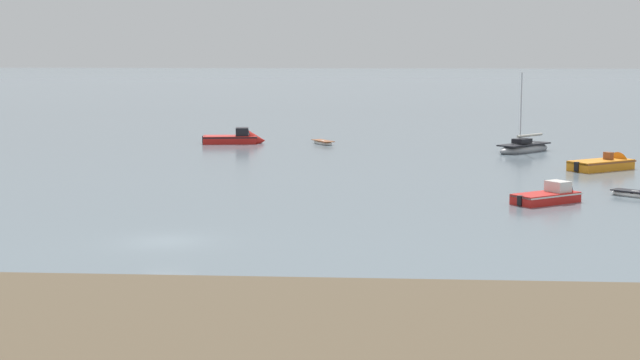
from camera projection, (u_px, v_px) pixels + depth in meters
name	position (u px, v px, depth m)	size (l,w,h in m)	color
ground_plane	(166.00, 241.00, 51.14)	(800.00, 800.00, 0.00)	slate
rowboat_moored_0	(635.00, 194.00, 66.35)	(3.34, 3.06, 0.53)	white
rowboat_moored_1	(323.00, 143.00, 101.67)	(2.76, 3.56, 0.54)	white
sailboat_moored_0	(524.00, 148.00, 94.25)	(6.50, 6.70, 7.99)	gray
motorboat_moored_2	(239.00, 140.00, 102.47)	(6.71, 3.12, 2.46)	red
motorboat_moored_3	(555.00, 197.00, 63.93)	(5.43, 4.72, 2.05)	red
motorboat_moored_4	(609.00, 165.00, 81.03)	(6.63, 5.66, 2.24)	orange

